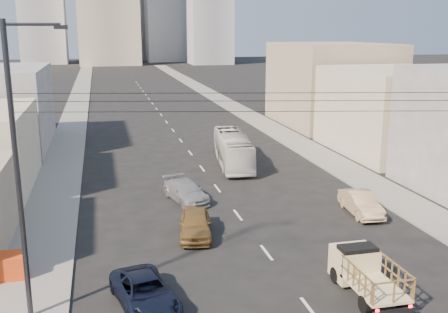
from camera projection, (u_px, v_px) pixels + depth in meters
name	position (u px, v px, depth m)	size (l,w,h in m)	color
sidewalk_left	(78.00, 104.00, 83.98)	(3.50, 180.00, 0.12)	gray
sidewalk_right	(220.00, 99.00, 89.26)	(3.50, 180.00, 0.12)	gray
lane_dashes	(164.00, 118.00, 70.56)	(0.15, 104.00, 0.01)	silver
flatbed_pickup	(366.00, 270.00, 23.50)	(1.95, 4.41, 1.90)	beige
navy_pickup	(145.00, 292.00, 22.42)	(2.18, 4.74, 1.32)	black
city_bus	(233.00, 149.00, 45.87)	(2.40, 10.25, 2.86)	silver
sedan_brown	(195.00, 224.00, 30.08)	(1.80, 4.47, 1.52)	brown
sedan_tan	(361.00, 203.00, 33.72)	(1.54, 4.42, 1.46)	tan
sedan_grey	(186.00, 191.00, 36.35)	(1.96, 4.83, 1.40)	gray
streetlamp_left	(20.00, 168.00, 20.15)	(2.36, 0.25, 12.00)	#2D2D33
overhead_wires	(324.00, 102.00, 19.76)	(23.01, 5.02, 0.72)	black
crate_stack	(6.00, 266.00, 24.84)	(1.80, 1.20, 1.14)	#DE4414
bldg_right_mid	(396.00, 111.00, 50.37)	(11.00, 14.00, 8.00)	#C1B99B
bldg_right_far	(331.00, 84.00, 65.37)	(12.00, 16.00, 10.00)	gray
midrise_ne	(167.00, 7.00, 194.69)	(16.00, 16.00, 40.00)	#92959A
midrise_nw	(42.00, 14.00, 180.78)	(15.00, 15.00, 34.00)	#92959A
midrise_back	(132.00, 3.00, 205.70)	(18.00, 18.00, 44.00)	gray
midrise_east	(210.00, 23.00, 179.90)	(14.00, 14.00, 28.00)	#92959A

